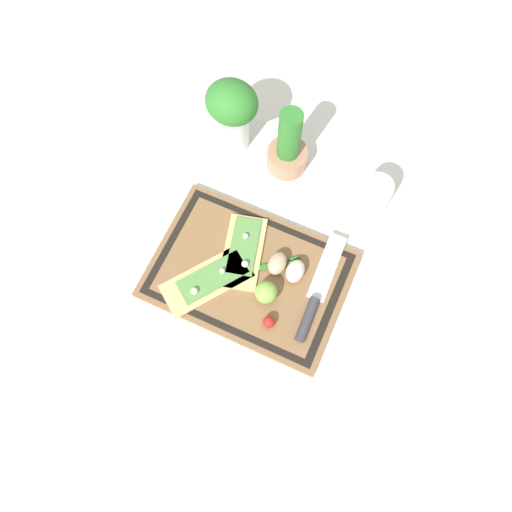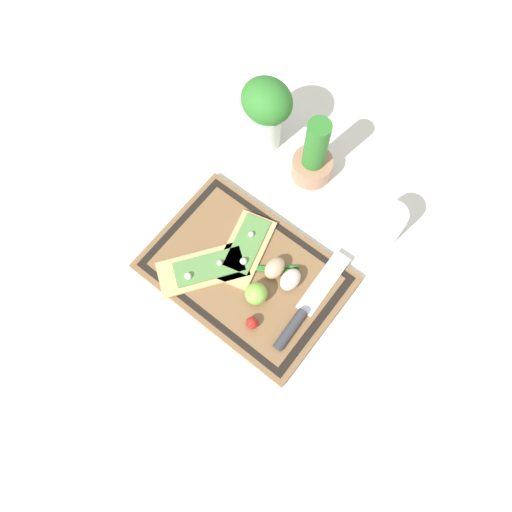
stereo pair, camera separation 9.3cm
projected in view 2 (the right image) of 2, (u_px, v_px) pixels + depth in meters
The scene contains 13 objects.
ground_plane at pixel (246, 274), 1.14m from camera, with size 6.00×6.00×0.00m, color silver.
cutting_board at pixel (246, 272), 1.13m from camera, with size 0.43×0.30×0.02m.
pizza_slice_near at pixel (204, 269), 1.11m from camera, with size 0.19×0.21×0.02m.
pizza_slice_far at pixel (245, 248), 1.13m from camera, with size 0.13×0.19×0.02m.
knife at pixel (300, 316), 1.07m from camera, with size 0.05×0.27×0.02m.
egg_brown at pixel (275, 268), 1.10m from camera, with size 0.04×0.05×0.04m, color tan.
egg_pink at pixel (290, 280), 1.09m from camera, with size 0.04×0.05×0.04m, color beige.
lime at pixel (256, 294), 1.07m from camera, with size 0.05×0.05×0.05m, color #7FB742.
cherry_tomato_red at pixel (252, 323), 1.06m from camera, with size 0.03×0.03×0.03m, color red.
scallion_bunch at pixel (242, 266), 1.12m from camera, with size 0.23×0.17×0.01m.
herb_pot at pixel (313, 158), 1.16m from camera, with size 0.10×0.10×0.20m.
sauce_jar at pixel (386, 226), 1.13m from camera, with size 0.07×0.07×0.11m.
herb_glass at pixel (266, 110), 1.15m from camera, with size 0.12×0.11×0.20m.
Camera 2 is at (0.24, -0.27, 1.08)m, focal length 35.00 mm.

